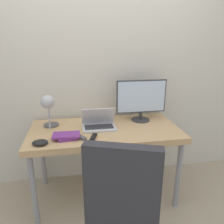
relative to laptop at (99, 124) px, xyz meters
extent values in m
plane|color=tan|center=(0.06, -0.39, -0.82)|extent=(12.00, 12.00, 0.00)
cube|color=beige|center=(0.06, 0.41, 0.48)|extent=(8.00, 0.05, 2.60)
cube|color=tan|center=(0.06, -0.02, -0.07)|extent=(1.47, 0.73, 0.06)
cylinder|color=gray|center=(-0.62, -0.33, -0.46)|extent=(0.05, 0.05, 0.72)
cylinder|color=gray|center=(0.73, -0.33, -0.46)|extent=(0.05, 0.05, 0.72)
cylinder|color=gray|center=(-0.62, 0.28, -0.46)|extent=(0.05, 0.05, 0.72)
cylinder|color=gray|center=(0.73, 0.28, -0.46)|extent=(0.05, 0.05, 0.72)
cube|color=silver|center=(0.00, -0.02, -0.03)|extent=(0.33, 0.21, 0.02)
cube|color=#2D2D33|center=(0.00, -0.02, -0.02)|extent=(0.28, 0.13, 0.00)
cube|color=silver|center=(0.00, 0.04, 0.07)|extent=(0.33, 0.11, 0.19)
cube|color=silver|center=(0.00, 0.04, 0.07)|extent=(0.30, 0.09, 0.17)
cylinder|color=#333338|center=(0.48, 0.14, -0.04)|extent=(0.20, 0.20, 0.01)
cylinder|color=#333338|center=(0.48, 0.14, 0.01)|extent=(0.04, 0.04, 0.09)
cube|color=#333338|center=(0.48, 0.15, 0.22)|extent=(0.54, 0.02, 0.35)
cube|color=silver|center=(0.48, 0.13, 0.22)|extent=(0.51, 0.00, 0.33)
cylinder|color=#4C4C51|center=(-0.48, 0.15, -0.04)|extent=(0.15, 0.15, 0.02)
cylinder|color=#99999E|center=(-0.48, 0.08, 0.11)|extent=(0.02, 0.14, 0.28)
sphere|color=#B2B2B7|center=(-0.48, 0.02, 0.24)|extent=(0.13, 0.13, 0.13)
cube|color=#2D2D33|center=(0.07, -0.87, -0.33)|extent=(0.57, 0.57, 0.09)
cube|color=#2D2D33|center=(0.01, -1.05, 0.00)|extent=(0.42, 0.21, 0.57)
cube|color=#753384|center=(-0.31, -0.21, -0.03)|extent=(0.18, 0.15, 0.03)
cube|color=#753384|center=(-0.31, -0.20, -0.01)|extent=(0.24, 0.15, 0.02)
cube|color=black|center=(-0.07, -0.23, -0.03)|extent=(0.08, 0.15, 0.02)
cube|color=#4C4C51|center=(-0.19, -0.21, -0.03)|extent=(0.11, 0.14, 0.02)
ellipsoid|color=black|center=(-0.53, -0.29, -0.02)|extent=(0.13, 0.10, 0.04)
camera|label=1|loc=(-0.21, -2.02, 0.79)|focal=35.00mm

